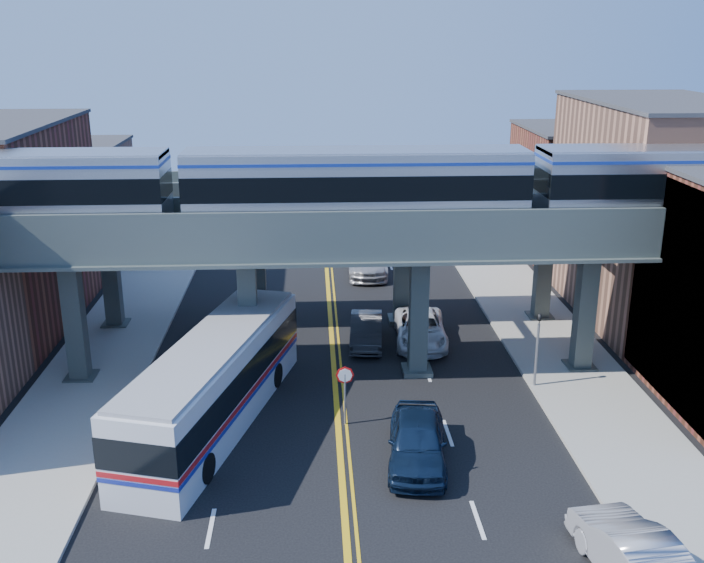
{
  "coord_description": "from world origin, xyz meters",
  "views": [
    {
      "loc": [
        -0.95,
        -26.52,
        15.89
      ],
      "look_at": [
        0.79,
        6.9,
        5.05
      ],
      "focal_mm": 40.0,
      "sensor_mm": 36.0,
      "label": 1
    }
  ],
  "objects_px": {
    "car_lane_c": "(421,329)",
    "transit_bus": "(214,383)",
    "stop_sign": "(345,386)",
    "car_lane_b": "(366,330)",
    "transit_train": "(356,184)",
    "car_lane_a": "(417,441)",
    "car_lane_d": "(367,260)",
    "car_parked_curb": "(635,557)",
    "traffic_signal": "(538,342)"
  },
  "relations": [
    {
      "from": "transit_train",
      "to": "car_lane_d",
      "type": "relative_size",
      "value": 7.43
    },
    {
      "from": "traffic_signal",
      "to": "car_lane_c",
      "type": "relative_size",
      "value": 0.73
    },
    {
      "from": "transit_bus",
      "to": "car_lane_c",
      "type": "height_order",
      "value": "transit_bus"
    },
    {
      "from": "stop_sign",
      "to": "car_lane_c",
      "type": "bearing_deg",
      "value": 63.46
    },
    {
      "from": "car_lane_c",
      "to": "transit_bus",
      "type": "bearing_deg",
      "value": -135.62
    },
    {
      "from": "stop_sign",
      "to": "car_lane_d",
      "type": "bearing_deg",
      "value": 83.56
    },
    {
      "from": "transit_bus",
      "to": "car_lane_c",
      "type": "relative_size",
      "value": 2.51
    },
    {
      "from": "car_lane_d",
      "to": "car_parked_curb",
      "type": "relative_size",
      "value": 1.15
    },
    {
      "from": "car_lane_a",
      "to": "car_lane_d",
      "type": "bearing_deg",
      "value": 97.65
    },
    {
      "from": "car_lane_b",
      "to": "car_lane_d",
      "type": "distance_m",
      "value": 12.59
    },
    {
      "from": "stop_sign",
      "to": "car_parked_curb",
      "type": "distance_m",
      "value": 13.23
    },
    {
      "from": "traffic_signal",
      "to": "car_lane_c",
      "type": "height_order",
      "value": "traffic_signal"
    },
    {
      "from": "traffic_signal",
      "to": "car_lane_a",
      "type": "xyz_separation_m",
      "value": [
        -6.28,
        -6.18,
        -1.38
      ]
    },
    {
      "from": "transit_bus",
      "to": "stop_sign",
      "type": "bearing_deg",
      "value": -78.95
    },
    {
      "from": "transit_train",
      "to": "car_parked_curb",
      "type": "distance_m",
      "value": 19.0
    },
    {
      "from": "traffic_signal",
      "to": "car_lane_d",
      "type": "relative_size",
      "value": 0.65
    },
    {
      "from": "car_lane_a",
      "to": "car_parked_curb",
      "type": "bearing_deg",
      "value": -44.93
    },
    {
      "from": "car_lane_b",
      "to": "car_parked_curb",
      "type": "distance_m",
      "value": 20.22
    },
    {
      "from": "traffic_signal",
      "to": "car_lane_a",
      "type": "bearing_deg",
      "value": -135.46
    },
    {
      "from": "car_lane_c",
      "to": "car_lane_d",
      "type": "relative_size",
      "value": 0.88
    },
    {
      "from": "stop_sign",
      "to": "car_lane_d",
      "type": "height_order",
      "value": "stop_sign"
    },
    {
      "from": "transit_bus",
      "to": "car_lane_b",
      "type": "height_order",
      "value": "transit_bus"
    },
    {
      "from": "traffic_signal",
      "to": "transit_train",
      "type": "bearing_deg",
      "value": 166.23
    },
    {
      "from": "stop_sign",
      "to": "car_lane_c",
      "type": "height_order",
      "value": "stop_sign"
    },
    {
      "from": "traffic_signal",
      "to": "transit_bus",
      "type": "distance_m",
      "value": 14.56
    },
    {
      "from": "traffic_signal",
      "to": "car_lane_d",
      "type": "height_order",
      "value": "traffic_signal"
    },
    {
      "from": "car_parked_curb",
      "to": "car_lane_a",
      "type": "bearing_deg",
      "value": -59.64
    },
    {
      "from": "transit_train",
      "to": "stop_sign",
      "type": "relative_size",
      "value": 17.93
    },
    {
      "from": "stop_sign",
      "to": "traffic_signal",
      "type": "xyz_separation_m",
      "value": [
        8.9,
        3.0,
        0.54
      ]
    },
    {
      "from": "transit_bus",
      "to": "car_lane_d",
      "type": "relative_size",
      "value": 2.22
    },
    {
      "from": "transit_train",
      "to": "car_lane_b",
      "type": "relative_size",
      "value": 10.07
    },
    {
      "from": "transit_train",
      "to": "car_lane_a",
      "type": "relative_size",
      "value": 8.69
    },
    {
      "from": "car_lane_d",
      "to": "transit_bus",
      "type": "bearing_deg",
      "value": -109.5
    },
    {
      "from": "car_lane_b",
      "to": "car_lane_c",
      "type": "distance_m",
      "value": 2.87
    },
    {
      "from": "car_lane_a",
      "to": "transit_train",
      "type": "bearing_deg",
      "value": 110.08
    },
    {
      "from": "car_lane_a",
      "to": "car_lane_b",
      "type": "distance_m",
      "value": 11.97
    },
    {
      "from": "transit_train",
      "to": "car_lane_c",
      "type": "distance_m",
      "value": 9.96
    },
    {
      "from": "stop_sign",
      "to": "car_lane_b",
      "type": "distance_m",
      "value": 8.92
    },
    {
      "from": "transit_train",
      "to": "transit_bus",
      "type": "xyz_separation_m",
      "value": [
        -6.17,
        -4.56,
        -7.44
      ]
    },
    {
      "from": "car_lane_d",
      "to": "traffic_signal",
      "type": "bearing_deg",
      "value": -69.37
    },
    {
      "from": "traffic_signal",
      "to": "transit_bus",
      "type": "height_order",
      "value": "traffic_signal"
    },
    {
      "from": "stop_sign",
      "to": "car_lane_b",
      "type": "bearing_deg",
      "value": 80.25
    },
    {
      "from": "transit_train",
      "to": "stop_sign",
      "type": "distance_m",
      "value": 9.05
    },
    {
      "from": "car_lane_a",
      "to": "car_parked_curb",
      "type": "xyz_separation_m",
      "value": [
        5.58,
        -7.16,
        -0.02
      ]
    },
    {
      "from": "transit_train",
      "to": "car_lane_d",
      "type": "height_order",
      "value": "transit_train"
    },
    {
      "from": "transit_bus",
      "to": "car_parked_curb",
      "type": "distance_m",
      "value": 17.41
    },
    {
      "from": "transit_train",
      "to": "stop_sign",
      "type": "height_order",
      "value": "transit_train"
    },
    {
      "from": "car_lane_b",
      "to": "car_lane_d",
      "type": "bearing_deg",
      "value": 90.64
    },
    {
      "from": "car_lane_b",
      "to": "car_parked_curb",
      "type": "height_order",
      "value": "car_parked_curb"
    },
    {
      "from": "stop_sign",
      "to": "traffic_signal",
      "type": "bearing_deg",
      "value": 18.63
    }
  ]
}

